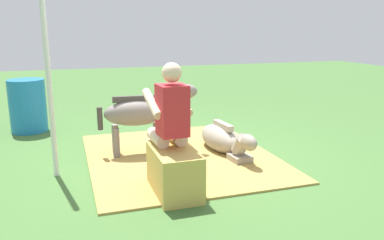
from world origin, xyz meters
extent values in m
plane|color=#426B33|center=(0.00, 0.00, 0.00)|extent=(24.00, 24.00, 0.00)
cube|color=#AD8C47|center=(-0.03, 0.05, 0.01)|extent=(2.76, 2.39, 0.02)
cube|color=tan|center=(-1.12, 0.44, 0.24)|extent=(0.77, 0.42, 0.48)
cylinder|color=beige|center=(-0.88, 0.55, 0.55)|extent=(0.41, 0.16, 0.14)
cylinder|color=beige|center=(-0.68, 0.56, 0.24)|extent=(0.11, 0.11, 0.48)
cube|color=black|center=(-0.68, 0.56, 0.03)|extent=(0.23, 0.11, 0.06)
cylinder|color=beige|center=(-0.87, 0.35, 0.55)|extent=(0.41, 0.16, 0.14)
cylinder|color=beige|center=(-0.67, 0.36, 0.24)|extent=(0.11, 0.11, 0.48)
cube|color=black|center=(-0.67, 0.36, 0.03)|extent=(0.23, 0.11, 0.06)
cube|color=red|center=(-1.07, 0.44, 0.88)|extent=(0.32, 0.30, 0.52)
cylinder|color=beige|center=(-0.90, 0.61, 0.93)|extent=(0.50, 0.12, 0.26)
cylinder|color=beige|center=(-0.88, 0.29, 0.93)|extent=(0.50, 0.12, 0.26)
sphere|color=beige|center=(-1.07, 0.44, 1.26)|extent=(0.20, 0.20, 0.20)
ellipsoid|color=slate|center=(0.24, 0.58, 0.58)|extent=(0.38, 0.86, 0.34)
cylinder|color=slate|center=(0.32, 0.29, 0.21)|extent=(0.09, 0.09, 0.41)
cylinder|color=slate|center=(0.12, 0.31, 0.21)|extent=(0.09, 0.09, 0.41)
cylinder|color=slate|center=(0.36, 0.85, 0.21)|extent=(0.09, 0.09, 0.41)
cylinder|color=slate|center=(0.16, 0.87, 0.21)|extent=(0.09, 0.09, 0.41)
cylinder|color=slate|center=(0.21, 0.08, 0.68)|extent=(0.21, 0.38, 0.33)
ellipsoid|color=slate|center=(0.20, -0.10, 0.84)|extent=(0.18, 0.33, 0.20)
cube|color=#433D3A|center=(0.24, 0.58, 0.77)|extent=(0.10, 0.60, 0.08)
cylinder|color=#433D3A|center=(0.28, 1.05, 0.53)|extent=(0.07, 0.07, 0.30)
ellipsoid|color=gray|center=(0.07, -0.56, 0.18)|extent=(0.91, 0.48, 0.36)
cube|color=gray|center=(-0.47, -0.61, 0.05)|extent=(0.30, 0.27, 0.10)
cylinder|color=gray|center=(-0.49, -0.61, 0.24)|extent=(0.30, 0.21, 0.30)
ellipsoid|color=gray|center=(-0.67, -0.63, 0.32)|extent=(0.31, 0.19, 0.20)
cube|color=#B5A999|center=(-0.01, -0.57, 0.38)|extent=(0.45, 0.12, 0.08)
cylinder|color=#1E72B2|center=(2.03, 2.06, 0.43)|extent=(0.58, 0.58, 0.86)
cylinder|color=silver|center=(-0.22, 1.62, 1.25)|extent=(0.06, 0.06, 2.50)
camera|label=1|loc=(-4.81, 1.45, 1.70)|focal=36.63mm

